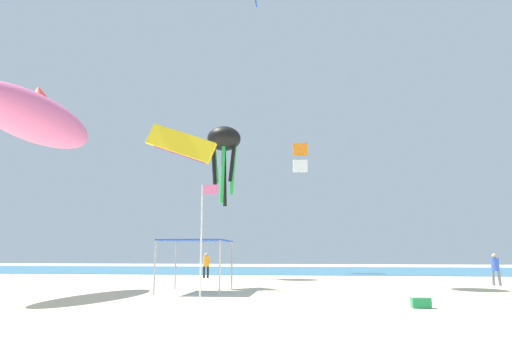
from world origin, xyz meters
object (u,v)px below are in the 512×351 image
at_px(kite_octopus_black, 224,143).
at_px(person_leftmost, 206,263).
at_px(banner_flag, 203,231).
at_px(cooler_box, 421,302).
at_px(kite_parafoil_yellow, 181,144).
at_px(canopy_tent, 196,243).
at_px(kite_box_orange, 300,158).
at_px(person_near_tent, 495,267).
at_px(kite_inflatable_pink, 36,118).

bearing_deg(kite_octopus_black, person_leftmost, -150.88).
height_order(person_leftmost, banner_flag, banner_flag).
height_order(person_leftmost, kite_octopus_black, kite_octopus_black).
relative_size(cooler_box, kite_parafoil_yellow, 0.15).
distance_m(canopy_tent, kite_box_orange, 21.64).
height_order(canopy_tent, kite_parafoil_yellow, kite_parafoil_yellow).
xyz_separation_m(canopy_tent, cooler_box, (8.23, -4.38, -1.93)).
xyz_separation_m(canopy_tent, person_near_tent, (14.60, 5.89, -1.14)).
relative_size(canopy_tent, person_near_tent, 1.74).
distance_m(person_leftmost, kite_box_orange, 14.08).
relative_size(person_leftmost, cooler_box, 2.97).
distance_m(cooler_box, kite_inflatable_pink, 17.49).
bearing_deg(kite_parafoil_yellow, cooler_box, -29.72).
height_order(cooler_box, kite_box_orange, kite_box_orange).
distance_m(canopy_tent, kite_octopus_black, 13.46).
bearing_deg(kite_box_orange, person_leftmost, 49.44).
height_order(canopy_tent, kite_octopus_black, kite_octopus_black).
height_order(kite_inflatable_pink, kite_parafoil_yellow, kite_inflatable_pink).
relative_size(person_leftmost, kite_octopus_black, 0.30).
relative_size(canopy_tent, kite_octopus_black, 0.51).
bearing_deg(person_leftmost, kite_octopus_black, -39.50).
xyz_separation_m(banner_flag, kite_inflatable_pink, (-8.32, 2.08, 5.22)).
height_order(kite_box_orange, kite_octopus_black, kite_box_orange).
bearing_deg(person_leftmost, banner_flag, -121.32).
distance_m(banner_flag, cooler_box, 7.60).
bearing_deg(kite_octopus_black, kite_inflatable_pink, -92.06).
bearing_deg(kite_box_orange, cooler_box, 95.90).
xyz_separation_m(canopy_tent, person_leftmost, (-2.15, 11.10, -1.12)).
height_order(person_leftmost, kite_inflatable_pink, kite_inflatable_pink).
distance_m(canopy_tent, cooler_box, 9.52).
distance_m(kite_inflatable_pink, kite_parafoil_yellow, 6.81).
xyz_separation_m(person_leftmost, kite_box_orange, (6.45, 8.52, 9.17)).
height_order(canopy_tent, person_near_tent, canopy_tent).
bearing_deg(kite_box_orange, person_near_tent, 123.47).
bearing_deg(kite_parafoil_yellow, kite_box_orange, 76.41).
xyz_separation_m(person_near_tent, kite_octopus_black, (-15.63, 5.29, 8.56)).
relative_size(person_near_tent, kite_box_orange, 0.57).
distance_m(kite_box_orange, kite_octopus_black, 9.99).
xyz_separation_m(cooler_box, kite_parafoil_yellow, (-9.91, 7.11, 7.12)).
distance_m(person_near_tent, banner_flag, 16.39).
distance_m(person_near_tent, kite_box_orange, 19.46).
bearing_deg(cooler_box, canopy_tent, 152.01).
xyz_separation_m(person_leftmost, kite_parafoil_yellow, (0.47, -8.37, 6.31)).
bearing_deg(cooler_box, banner_flag, 171.08).
height_order(banner_flag, cooler_box, banner_flag).
bearing_deg(kite_parafoil_yellow, kite_octopus_black, 91.52).
bearing_deg(kite_parafoil_yellow, canopy_tent, -52.49).
xyz_separation_m(banner_flag, kite_box_orange, (3.23, 22.87, 7.71)).
bearing_deg(person_leftmost, cooler_box, -100.13).
bearing_deg(kite_octopus_black, cooler_box, -34.61).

